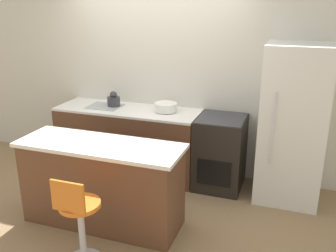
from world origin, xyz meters
name	(u,v)px	position (x,y,z in m)	size (l,w,h in m)	color
ground_plane	(139,185)	(0.00, 0.00, 0.00)	(14.00, 14.00, 0.00)	#8E704C
wall_back	(157,76)	(0.00, 0.70, 1.30)	(8.00, 0.06, 2.60)	beige
back_counter	(129,141)	(-0.29, 0.35, 0.46)	(1.94, 0.65, 0.92)	brown
kitchen_island	(102,183)	(-0.01, -0.90, 0.46)	(1.72, 0.61, 0.91)	brown
oven_range	(220,152)	(0.98, 0.34, 0.46)	(0.59, 0.66, 0.92)	black
refrigerator	(293,125)	(1.81, 0.33, 0.92)	(0.72, 0.71, 1.84)	silver
stool_chair	(79,221)	(0.13, -1.58, 0.44)	(0.37, 0.37, 0.89)	#B7B7BC
kettle	(114,100)	(-0.52, 0.40, 1.00)	(0.18, 0.18, 0.21)	#333338
mixing_bowl	(166,107)	(0.23, 0.40, 0.97)	(0.29, 0.29, 0.11)	white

